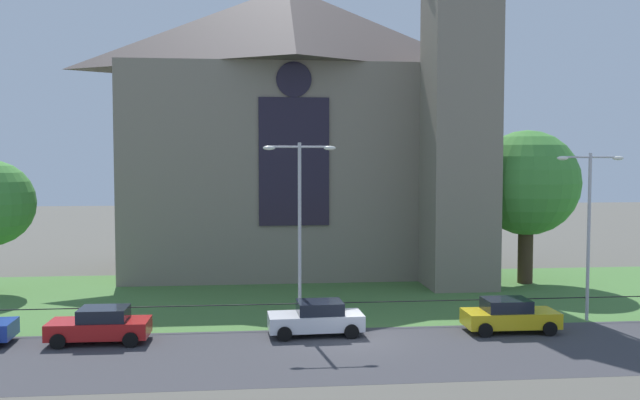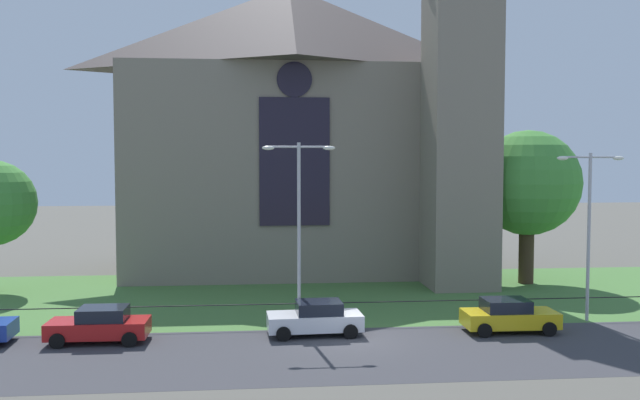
# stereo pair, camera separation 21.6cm
# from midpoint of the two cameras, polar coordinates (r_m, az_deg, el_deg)

# --- Properties ---
(ground) EXTENTS (160.00, 160.00, 0.00)m
(ground) POSITION_cam_midpoint_polar(r_m,az_deg,el_deg) (40.03, 0.56, -7.89)
(ground) COLOR #56544C
(road_asphalt) EXTENTS (120.00, 8.00, 0.01)m
(road_asphalt) POSITION_cam_midpoint_polar(r_m,az_deg,el_deg) (28.47, 3.33, -12.58)
(road_asphalt) COLOR #38383D
(road_asphalt) RESTS_ON ground
(grass_verge) EXTENTS (120.00, 20.00, 0.01)m
(grass_verge) POSITION_cam_midpoint_polar(r_m,az_deg,el_deg) (38.09, 0.90, -8.47)
(grass_verge) COLOR #477538
(grass_verge) RESTS_ON ground
(church_building) EXTENTS (23.20, 16.20, 26.00)m
(church_building) POSITION_cam_midpoint_polar(r_m,az_deg,el_deg) (48.24, -1.81, 6.28)
(church_building) COLOR gray
(church_building) RESTS_ON ground
(iron_railing) EXTENTS (34.91, 0.07, 1.13)m
(iron_railing) POSITION_cam_midpoint_polar(r_m,az_deg,el_deg) (32.36, -1.07, -8.83)
(iron_railing) COLOR black
(iron_railing) RESTS_ON ground
(tree_right_far) EXTENTS (6.62, 6.62, 9.69)m
(tree_right_far) POSITION_cam_midpoint_polar(r_m,az_deg,el_deg) (44.96, 16.73, 1.33)
(tree_right_far) COLOR #423021
(tree_right_far) RESTS_ON ground
(streetlamp_near) EXTENTS (3.37, 0.26, 8.62)m
(streetlamp_near) POSITION_cam_midpoint_polar(r_m,az_deg,el_deg) (31.58, -1.91, -0.94)
(streetlamp_near) COLOR #B2B2B7
(streetlamp_near) RESTS_ON ground
(streetlamp_far) EXTENTS (3.37, 0.26, 8.15)m
(streetlamp_far) POSITION_cam_midpoint_polar(r_m,az_deg,el_deg) (35.45, 21.38, -1.11)
(streetlamp_far) COLOR #B2B2B7
(streetlamp_far) RESTS_ON ground
(parked_car_red) EXTENTS (4.23, 2.07, 1.51)m
(parked_car_red) POSITION_cam_midpoint_polar(r_m,az_deg,el_deg) (31.19, -18.05, -9.91)
(parked_car_red) COLOR #B21919
(parked_car_red) RESTS_ON ground
(parked_car_white) EXTENTS (4.27, 2.17, 1.51)m
(parked_car_white) POSITION_cam_midpoint_polar(r_m,az_deg,el_deg) (30.96, -0.50, -9.84)
(parked_car_white) COLOR silver
(parked_car_white) RESTS_ON ground
(parked_car_yellow) EXTENTS (4.22, 2.06, 1.51)m
(parked_car_yellow) POSITION_cam_midpoint_polar(r_m,az_deg,el_deg) (32.64, 15.33, -9.27)
(parked_car_yellow) COLOR gold
(parked_car_yellow) RESTS_ON ground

